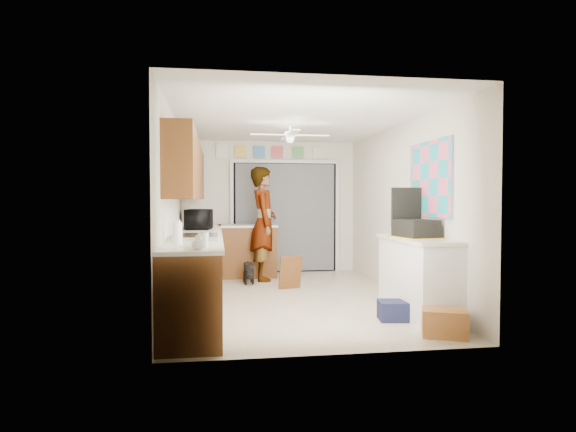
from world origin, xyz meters
name	(u,v)px	position (x,y,z in m)	size (l,w,h in m)	color
floor	(292,298)	(0.00, 0.00, 0.00)	(5.00, 5.00, 0.00)	#BFB49A
ceiling	(292,120)	(0.00, 0.00, 2.50)	(5.00, 5.00, 0.00)	white
wall_back	(272,207)	(0.00, 2.50, 1.25)	(3.20, 3.20, 0.00)	silver
wall_front	(336,216)	(0.00, -2.50, 1.25)	(3.20, 3.20, 0.00)	silver
wall_left	(176,210)	(-1.60, 0.00, 1.25)	(5.00, 5.00, 0.00)	silver
wall_right	(401,210)	(1.60, 0.00, 1.25)	(5.00, 5.00, 0.00)	silver
left_base_cabinets	(199,268)	(-1.30, 0.00, 0.45)	(0.60, 4.80, 0.90)	brown
left_countertop	(199,234)	(-1.29, 0.00, 0.92)	(0.62, 4.80, 0.04)	white
upper_cabinets	(188,171)	(-1.44, 0.20, 1.80)	(0.32, 4.00, 0.80)	brown
sink_basin	(196,237)	(-1.29, -1.00, 0.95)	(0.50, 0.76, 0.06)	silver
faucet	(179,229)	(-1.48, -1.00, 1.05)	(0.03, 0.03, 0.22)	silver
peninsula_base	(248,252)	(-0.50, 2.00, 0.45)	(1.00, 0.60, 0.90)	brown
peninsula_top	(248,226)	(-0.50, 2.00, 0.92)	(1.04, 0.64, 0.04)	white
back_opening_recess	(285,217)	(0.25, 2.47, 1.05)	(2.00, 0.06, 2.10)	black
curtain_panel	(285,217)	(0.25, 2.43, 1.05)	(1.90, 0.03, 2.05)	slate
door_trim_left	(232,218)	(-0.77, 2.44, 1.05)	(0.06, 0.04, 2.10)	white
door_trim_right	(337,217)	(1.27, 2.44, 1.05)	(0.06, 0.04, 2.10)	white
door_trim_head	(285,162)	(0.25, 2.44, 2.12)	(2.10, 0.04, 0.06)	white
header_frame_0	(241,152)	(-0.60, 2.47, 2.30)	(0.22, 0.02, 0.22)	#E9BE4D
header_frame_1	(259,152)	(-0.25, 2.47, 2.30)	(0.22, 0.02, 0.22)	#4883C2
header_frame_2	(277,152)	(0.10, 2.47, 2.30)	(0.22, 0.02, 0.22)	#D65061
header_frame_3	(298,152)	(0.50, 2.47, 2.30)	(0.22, 0.02, 0.22)	#66AB61
header_frame_4	(318,153)	(0.90, 2.47, 2.30)	(0.22, 0.02, 0.22)	silver
route66_sign	(222,151)	(-0.95, 2.47, 2.30)	(0.22, 0.02, 0.26)	silver
right_counter_base	(418,278)	(1.35, -1.20, 0.45)	(0.50, 1.40, 0.90)	white
right_counter_top	(418,239)	(1.34, -1.20, 0.92)	(0.54, 1.44, 0.04)	white
abstract_painting	(430,179)	(1.58, -1.00, 1.65)	(0.03, 1.15, 0.95)	#FE5D87
ceiling_fan	(290,135)	(0.00, 0.20, 2.32)	(1.14, 1.14, 0.24)	white
microwave	(199,219)	(-1.32, 0.78, 1.09)	(0.55, 0.37, 0.31)	black
cup	(198,245)	(-1.22, -2.25, 0.98)	(0.11, 0.11, 0.09)	white
jar_a	(203,240)	(-1.18, -2.04, 1.01)	(0.10, 0.10, 0.15)	silver
jar_b	(200,241)	(-1.21, -2.06, 1.00)	(0.08, 0.08, 0.12)	silver
paper_towel_roll	(177,233)	(-1.45, -1.62, 1.05)	(0.10, 0.10, 0.22)	white
suitcase	(416,229)	(1.32, -1.18, 1.05)	(0.38, 0.50, 0.21)	black
suitcase_rim	(415,238)	(1.32, -1.18, 0.94)	(0.44, 0.58, 0.02)	yellow
suitcase_lid	(406,207)	(1.32, -0.89, 1.30)	(0.42, 0.03, 0.50)	black
cardboard_box	(444,323)	(1.25, -2.09, 0.14)	(0.44, 0.33, 0.28)	#B46D38
navy_crate	(395,311)	(0.99, -1.39, 0.11)	(0.36, 0.30, 0.22)	#161938
cabinet_door_panel	(290,272)	(0.08, 0.68, 0.26)	(0.35, 0.03, 0.52)	brown
man	(264,224)	(-0.25, 1.59, 0.98)	(0.71, 0.47, 1.96)	white
dog	(249,272)	(-0.53, 1.30, 0.19)	(0.20, 0.48, 0.38)	black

